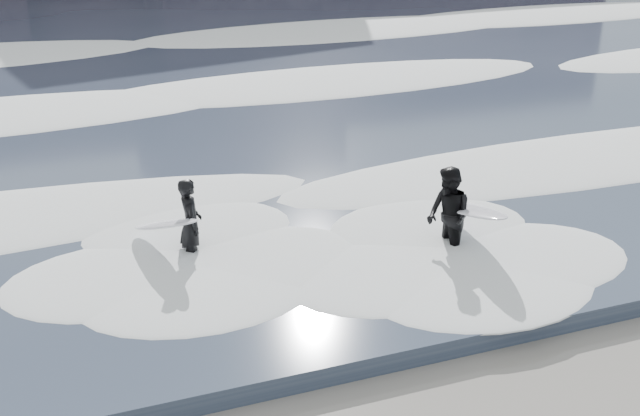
# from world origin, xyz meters

# --- Properties ---
(sea) EXTENTS (90.00, 52.00, 0.30)m
(sea) POSITION_xyz_m (0.00, 29.00, 0.15)
(sea) COLOR #313C4F
(sea) RESTS_ON ground
(foam_near) EXTENTS (60.00, 3.20, 0.20)m
(foam_near) POSITION_xyz_m (0.00, 9.00, 0.40)
(foam_near) COLOR white
(foam_near) RESTS_ON sea
(foam_mid) EXTENTS (60.00, 4.00, 0.24)m
(foam_mid) POSITION_xyz_m (0.00, 16.00, 0.42)
(foam_mid) COLOR white
(foam_mid) RESTS_ON sea
(foam_far) EXTENTS (60.00, 4.80, 0.30)m
(foam_far) POSITION_xyz_m (0.00, 25.00, 0.45)
(foam_far) COLOR white
(foam_far) RESTS_ON sea
(surfer_left) EXTENTS (1.16, 1.83, 1.52)m
(surfer_left) POSITION_xyz_m (-1.67, 6.92, 0.77)
(surfer_left) COLOR black
(surfer_left) RESTS_ON ground
(surfer_right) EXTENTS (1.19, 2.35, 1.64)m
(surfer_right) POSITION_xyz_m (2.40, 5.58, 0.83)
(surfer_right) COLOR black
(surfer_right) RESTS_ON ground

